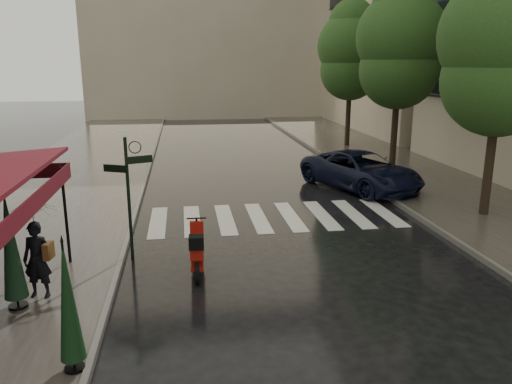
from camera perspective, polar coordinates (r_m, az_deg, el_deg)
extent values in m
plane|color=black|center=(10.25, -8.57, -13.53)|extent=(120.00, 120.00, 0.00)
cube|color=#38332D|center=(22.09, -20.35, 1.21)|extent=(6.00, 60.00, 0.12)
cube|color=#38332D|center=(23.82, 16.89, 2.41)|extent=(5.50, 60.00, 0.12)
cube|color=#595651|center=(21.65, -12.44, 1.57)|extent=(0.12, 60.00, 0.16)
cube|color=#595651|center=(22.78, 10.49, 2.31)|extent=(0.12, 60.00, 0.16)
cube|color=silver|center=(15.83, -11.12, -3.38)|extent=(0.50, 3.20, 0.01)
cube|color=silver|center=(15.81, -7.32, -3.25)|extent=(0.50, 3.20, 0.01)
cube|color=silver|center=(15.85, -3.52, -3.10)|extent=(0.50, 3.20, 0.01)
cube|color=silver|center=(15.97, 0.24, -2.94)|extent=(0.50, 3.20, 0.01)
cube|color=silver|center=(16.15, 3.93, -2.77)|extent=(0.50, 3.20, 0.01)
cube|color=silver|center=(16.40, 7.53, -2.59)|extent=(0.50, 3.20, 0.01)
cube|color=silver|center=(16.71, 11.00, -2.41)|extent=(0.50, 3.20, 0.01)
cube|color=silver|center=(17.08, 14.33, -2.23)|extent=(0.50, 3.20, 0.01)
cube|color=#4B0A14|center=(9.30, -24.85, -2.09)|extent=(0.04, 7.00, 0.35)
cylinder|color=black|center=(12.64, -20.91, -2.54)|extent=(0.07, 0.07, 2.35)
cylinder|color=black|center=(12.57, -14.32, -0.91)|extent=(0.08, 0.08, 3.10)
cube|color=black|center=(12.32, -13.22, 3.63)|extent=(0.62, 0.26, 0.18)
cube|color=black|center=(12.42, -15.84, 2.61)|extent=(0.56, 0.29, 0.18)
cube|color=tan|center=(47.43, -5.21, 20.75)|extent=(22.00, 6.00, 20.00)
cylinder|color=black|center=(17.12, 25.28, 4.57)|extent=(0.28, 0.28, 4.26)
sphere|color=#203C16|center=(16.94, 26.03, 11.41)|extent=(3.40, 3.40, 3.40)
sphere|color=#203C16|center=(16.95, 26.53, 15.75)|extent=(3.80, 3.80, 3.80)
cylinder|color=black|center=(23.16, 15.61, 7.95)|extent=(0.28, 0.28, 4.48)
sphere|color=#203C16|center=(23.04, 15.98, 13.29)|extent=(3.40, 3.40, 3.40)
sphere|color=#203C16|center=(23.06, 16.22, 16.66)|extent=(3.80, 3.80, 3.80)
sphere|color=#203C16|center=(23.16, 16.46, 19.82)|extent=(2.60, 2.60, 2.60)
cylinder|color=black|center=(29.74, 10.52, 9.46)|extent=(0.28, 0.28, 4.37)
sphere|color=#203C16|center=(29.64, 10.71, 13.52)|extent=(3.40, 3.40, 3.40)
sphere|color=#203C16|center=(29.65, 10.83, 16.08)|extent=(3.80, 3.80, 3.80)
sphere|color=#203C16|center=(29.72, 10.95, 18.48)|extent=(2.60, 2.60, 2.60)
imported|color=black|center=(11.14, -23.70, -7.12)|extent=(0.64, 0.48, 1.60)
imported|color=black|center=(10.79, -24.34, -1.25)|extent=(1.10, 1.12, 0.87)
cube|color=#533416|center=(10.97, -22.63, -6.22)|extent=(0.18, 0.32, 0.34)
cylinder|color=black|center=(11.35, -6.73, -9.22)|extent=(0.12, 0.50, 0.49)
cylinder|color=black|center=(12.53, -6.70, -6.87)|extent=(0.12, 0.50, 0.49)
cube|color=maroon|center=(11.93, -6.72, -7.57)|extent=(0.34, 1.34, 0.10)
cube|color=maroon|center=(11.58, -6.78, -6.64)|extent=(0.33, 0.57, 0.29)
cube|color=maroon|center=(12.23, -6.77, -5.07)|extent=(0.33, 0.14, 0.77)
cylinder|color=black|center=(12.19, -6.82, -3.00)|extent=(0.47, 0.05, 0.04)
cube|color=black|center=(11.11, -6.84, -5.71)|extent=(0.34, 0.32, 0.29)
imported|color=black|center=(19.93, 11.89, 2.41)|extent=(4.30, 5.74, 1.45)
cylinder|color=black|center=(8.79, -19.99, -18.36)|extent=(0.32, 0.32, 0.05)
cylinder|color=black|center=(8.28, -20.64, -12.13)|extent=(0.04, 0.04, 2.08)
cone|color=black|center=(8.24, -20.70, -11.48)|extent=(0.39, 0.39, 1.97)
cylinder|color=black|center=(11.15, -25.53, -11.65)|extent=(0.37, 0.37, 0.05)
cylinder|color=black|center=(10.71, -26.20, -6.00)|extent=(0.04, 0.04, 2.29)
cone|color=black|center=(10.68, -26.27, -5.42)|extent=(0.45, 0.45, 2.17)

